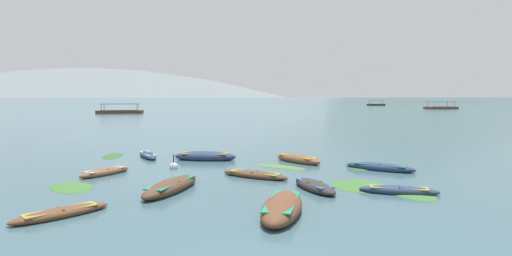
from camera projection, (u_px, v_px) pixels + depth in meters
The scene contains 25 objects.
ground_plane at pixel (259, 97), 1503.51m from camera, with size 6000.00×6000.00×0.00m, color #385660.
mountain_1 at pixel (158, 47), 1787.03m from camera, with size 1927.11×1927.11×451.75m, color slate.
mountain_2 at pixel (277, 63), 1713.31m from camera, with size 1095.69×1095.69×293.34m, color slate.
mountain_3 at pixel (405, 48), 1660.09m from camera, with size 1239.39×1239.39×411.06m, color #4C5B56.
rowboat_0 at pixel (315, 186), 17.87m from camera, with size 2.12×3.30×0.50m.
rowboat_1 at pixel (105, 172), 21.30m from camera, with size 2.36×3.07×0.45m.
rowboat_2 at pixel (298, 159), 25.32m from camera, with size 3.20×3.52×0.62m.
rowboat_3 at pixel (205, 156), 26.19m from camera, with size 4.24×1.78×0.72m.
rowboat_4 at pixel (380, 167), 22.56m from camera, with size 3.83×2.80×0.53m.
rowboat_5 at pixel (61, 213), 13.89m from camera, with size 2.93×3.01×0.39m.
rowboat_6 at pixel (255, 175), 20.58m from camera, with size 3.78×2.65×0.42m.
rowboat_7 at pixel (282, 207), 14.20m from camera, with size 2.21×4.40×0.75m.
rowboat_8 at pixel (171, 186), 17.65m from camera, with size 2.41×4.54×0.64m.
rowboat_9 at pixel (399, 190), 17.17m from camera, with size 3.46×1.59×0.42m.
rowboat_10 at pixel (148, 155), 27.32m from camera, with size 2.36×3.47×0.44m.
ferry_0 at pixel (441, 108), 127.53m from camera, with size 10.75×6.53×2.54m.
ferry_1 at pixel (376, 105), 172.14m from camera, with size 7.40×2.89×2.54m.
ferry_2 at pixel (120, 111), 95.85m from camera, with size 11.16×6.12×2.54m.
mooring_buoy at pixel (174, 167), 23.08m from camera, with size 0.50×0.50×0.99m.
weed_patch_0 at pixel (360, 186), 18.60m from camera, with size 2.77×2.75×0.14m, color #38662D.
weed_patch_2 at pixel (72, 188), 18.26m from camera, with size 2.83×1.72×0.14m, color #38662D.
weed_patch_3 at pixel (359, 166), 23.78m from camera, with size 2.86×1.62×0.14m, color #2D5628.
weed_patch_4 at pixel (280, 167), 23.55m from camera, with size 3.26×1.12×0.14m, color #477033.
weed_patch_5 at pixel (113, 156), 27.86m from camera, with size 3.10×1.25×0.14m, color #2D5628.
weed_patch_6 at pixel (412, 195), 16.96m from camera, with size 1.55×2.37×0.14m, color #38662D.
Camera 1 is at (0.21, -8.19, 4.24)m, focal length 27.75 mm.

